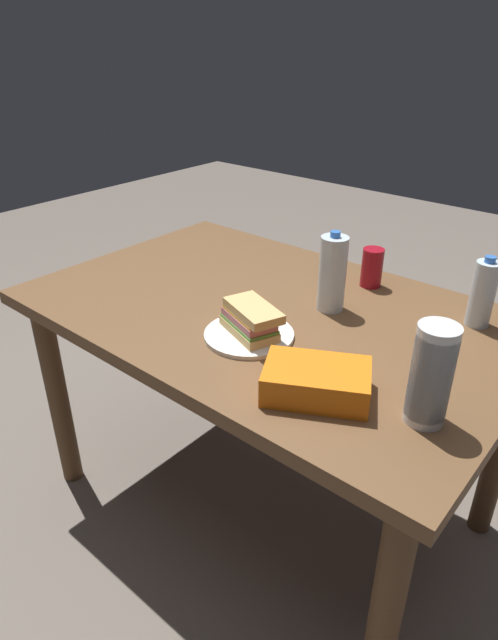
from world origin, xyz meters
TOP-DOWN VIEW (x-y plane):
  - ground_plane at (0.00, 0.00)m, footprint 8.00×8.00m
  - dining_table at (0.00, 0.00)m, footprint 1.41×0.91m
  - paper_plate at (0.07, -0.17)m, footprint 0.24×0.24m
  - sandwich at (0.07, -0.17)m, footprint 0.20×0.15m
  - soda_can_red at (0.15, 0.33)m, footprint 0.07×0.07m
  - chip_bag at (0.35, -0.27)m, footprint 0.27×0.24m
  - water_bottle_tall at (0.50, 0.29)m, footprint 0.06×0.06m
  - plastic_cup_stack at (0.57, -0.20)m, footprint 0.08×0.08m
  - water_bottle_spare at (0.14, 0.11)m, footprint 0.08×0.08m

SIDE VIEW (x-z plane):
  - ground_plane at x=0.00m, z-range 0.00..0.00m
  - dining_table at x=0.00m, z-range 0.28..1.05m
  - paper_plate at x=0.07m, z-range 0.77..0.78m
  - chip_bag at x=0.35m, z-range 0.77..0.84m
  - sandwich at x=0.07m, z-range 0.78..0.87m
  - soda_can_red at x=0.15m, z-range 0.77..0.89m
  - water_bottle_tall at x=0.50m, z-range 0.77..0.96m
  - water_bottle_spare at x=0.14m, z-range 0.77..1.00m
  - plastic_cup_stack at x=0.57m, z-range 0.77..0.99m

